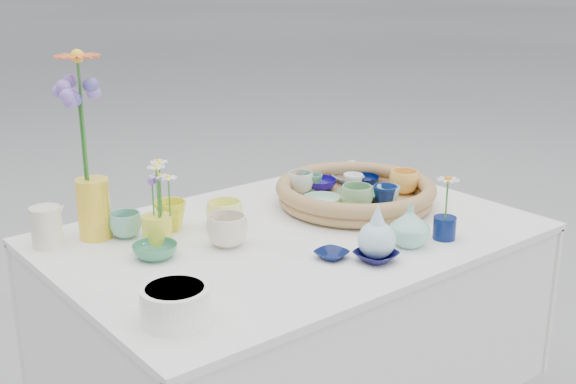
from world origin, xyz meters
TOP-DOWN VIEW (x-y plane):
  - wicker_tray at (0.28, 0.05)m, footprint 0.47×0.47m
  - tray_ceramic_0 at (0.26, 0.19)m, footprint 0.13×0.13m
  - tray_ceramic_1 at (0.40, 0.14)m, footprint 0.12×0.12m
  - tray_ceramic_2 at (0.44, 0.00)m, footprint 0.12×0.12m
  - tray_ceramic_3 at (0.29, 0.03)m, footprint 0.13×0.13m
  - tray_ceramic_4 at (0.22, -0.02)m, footprint 0.11×0.11m
  - tray_ceramic_5 at (0.15, 0.06)m, footprint 0.13×0.13m
  - tray_ceramic_6 at (0.20, 0.21)m, footprint 0.09×0.09m
  - tray_ceramic_7 at (0.33, 0.11)m, footprint 0.07×0.07m
  - tray_ceramic_8 at (0.39, 0.20)m, footprint 0.12×0.12m
  - tray_ceramic_9 at (0.30, -0.05)m, footprint 0.08×0.08m
  - tray_ceramic_10 at (0.17, -0.01)m, footprint 0.11×0.11m
  - tray_ceramic_11 at (0.31, -0.06)m, footprint 0.08×0.08m
  - tray_ceramic_12 at (0.23, 0.19)m, footprint 0.08×0.08m
  - loose_ceramic_0 at (-0.25, 0.21)m, footprint 0.10×0.10m
  - loose_ceramic_1 at (-0.13, 0.13)m, footprint 0.10×0.10m
  - loose_ceramic_2 at (-0.38, 0.07)m, footprint 0.14×0.14m
  - loose_ceramic_3 at (-0.20, 0.02)m, footprint 0.13×0.13m
  - loose_ceramic_4 at (-0.04, -0.21)m, footprint 0.09×0.09m
  - loose_ceramic_5 at (-0.37, 0.24)m, footprint 0.11×0.11m
  - loose_ceramic_6 at (0.03, -0.29)m, footprint 0.11×0.11m
  - fluted_bowl at (-0.51, -0.25)m, footprint 0.18×0.18m
  - bud_vase_paleblue at (0.04, -0.27)m, footprint 0.11×0.11m
  - bud_vase_seafoam at (0.17, -0.27)m, footprint 0.13×0.13m
  - bud_vase_cobalt at (0.27, -0.29)m, footprint 0.08×0.08m
  - single_daisy at (0.26, -0.30)m, footprint 0.08×0.08m
  - tall_vase_yellow at (-0.43, 0.28)m, footprint 0.11×0.11m
  - gerbera at (-0.44, 0.28)m, footprint 0.13×0.13m
  - hydrangea at (-0.45, 0.29)m, footprint 0.09×0.09m
  - white_pitcher at (-0.56, 0.30)m, footprint 0.13×0.10m
  - daisy_cup at (-0.33, 0.13)m, footprint 0.08×0.08m
  - daisy_posy at (-0.33, 0.12)m, footprint 0.10×0.10m

SIDE VIEW (x-z plane):
  - loose_ceramic_4 at x=-0.04m, z-range 0.77..0.78m
  - loose_ceramic_6 at x=0.03m, z-range 0.77..0.79m
  - loose_ceramic_2 at x=-0.38m, z-range 0.77..0.80m
  - tray_ceramic_8 at x=0.39m, z-range 0.78..0.81m
  - bud_vase_cobalt at x=0.27m, z-range 0.77..0.82m
  - tray_ceramic_10 at x=0.17m, z-range 0.78..0.81m
  - tray_ceramic_1 at x=0.40m, z-range 0.78..0.81m
  - loose_ceramic_5 at x=-0.37m, z-range 0.77..0.83m
  - tray_ceramic_3 at x=0.29m, z-range 0.78..0.81m
  - tray_ceramic_5 at x=0.15m, z-range 0.78..0.82m
  - tray_ceramic_0 at x=0.26m, z-range 0.78..0.82m
  - fluted_bowl at x=-0.51m, z-range 0.77..0.84m
  - wicker_tray at x=0.28m, z-range 0.77..0.84m
  - loose_ceramic_1 at x=-0.13m, z-range 0.77..0.84m
  - loose_ceramic_0 at x=-0.25m, z-range 0.77..0.85m
  - daisy_cup at x=-0.33m, z-range 0.77..0.85m
  - loose_ceramic_3 at x=-0.20m, z-range 0.77..0.85m
  - tray_ceramic_12 at x=0.23m, z-range 0.78..0.84m
  - tray_ceramic_7 at x=0.33m, z-range 0.78..0.84m
  - tray_ceramic_11 at x=0.31m, z-range 0.78..0.85m
  - tray_ceramic_6 at x=0.20m, z-range 0.78..0.85m
  - tray_ceramic_9 at x=0.30m, z-range 0.78..0.85m
  - white_pitcher at x=-0.56m, z-range 0.77..0.87m
  - tray_ceramic_2 at x=0.44m, z-range 0.78..0.85m
  - bud_vase_seafoam at x=0.17m, z-range 0.77..0.87m
  - tray_ceramic_4 at x=0.22m, z-range 0.78..0.86m
  - bud_vase_paleblue at x=0.04m, z-range 0.77..0.91m
  - tall_vase_yellow at x=-0.43m, z-range 0.77..0.92m
  - single_daisy at x=0.26m, z-range 0.81..0.94m
  - daisy_posy at x=-0.33m, z-range 0.85..0.98m
  - hydrangea at x=-0.45m, z-range 0.88..1.19m
  - gerbera at x=-0.44m, z-range 0.91..1.25m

